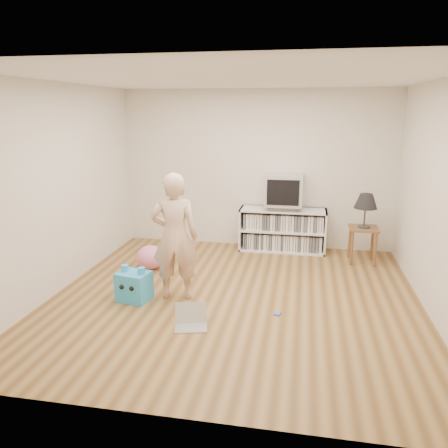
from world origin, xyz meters
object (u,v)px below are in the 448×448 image
object	(u,v)px
person	(175,237)
plush_pink	(150,257)
side_table	(363,236)
media_unit	(282,230)
laptop	(191,320)
table_lamp	(366,202)
crt_tv	(284,190)
plush_blue	(134,286)
dvd_deck	(283,207)

from	to	relation	value
person	plush_pink	world-z (taller)	person
side_table	media_unit	bearing A→B (deg)	162.59
laptop	table_lamp	bearing A→B (deg)	36.45
crt_tv	laptop	world-z (taller)	crt_tv
plush_blue	crt_tv	bearing A→B (deg)	65.86
laptop	side_table	bearing A→B (deg)	36.45
table_lamp	plush_blue	xyz separation A→B (m)	(-2.90, -1.94, -0.76)
table_lamp	plush_pink	bearing A→B (deg)	-164.42
side_table	plush_pink	distance (m)	3.21
media_unit	side_table	bearing A→B (deg)	-17.41
plush_blue	plush_pink	bearing A→B (deg)	111.23
side_table	plush_blue	distance (m)	3.50
side_table	plush_pink	bearing A→B (deg)	-164.42
side_table	person	xyz separation A→B (m)	(-2.42, -1.77, 0.37)
person	laptop	distance (m)	1.06
dvd_deck	plush_blue	world-z (taller)	dvd_deck
media_unit	plush_pink	bearing A→B (deg)	-146.08
dvd_deck	laptop	xyz separation A→B (m)	(-0.82, -2.83, -0.67)
table_lamp	person	bearing A→B (deg)	-143.85
crt_tv	person	size ratio (longest dim) A/B	0.38
person	plush_blue	bearing A→B (deg)	10.77
table_lamp	plush_pink	size ratio (longest dim) A/B	1.26
dvd_deck	laptop	distance (m)	3.02
person	laptop	xyz separation A→B (m)	(0.37, -0.69, -0.72)
table_lamp	plush_pink	world-z (taller)	table_lamp
media_unit	plush_blue	world-z (taller)	media_unit
person	laptop	world-z (taller)	person
media_unit	dvd_deck	bearing A→B (deg)	-90.00
dvd_deck	side_table	size ratio (longest dim) A/B	0.82
side_table	table_lamp	bearing A→B (deg)	0.00
crt_tv	plush_blue	world-z (taller)	crt_tv
side_table	person	distance (m)	3.02
crt_tv	side_table	size ratio (longest dim) A/B	1.09
media_unit	person	distance (m)	2.50
media_unit	laptop	distance (m)	2.97
side_table	plush_pink	xyz separation A→B (m)	(-3.08, -0.86, -0.24)
media_unit	laptop	bearing A→B (deg)	-106.06
side_table	table_lamp	world-z (taller)	table_lamp
plush_blue	dvd_deck	bearing A→B (deg)	65.90
dvd_deck	laptop	world-z (taller)	dvd_deck
media_unit	plush_pink	xyz separation A→B (m)	(-1.85, -1.25, -0.18)
plush_pink	media_unit	bearing A→B (deg)	33.92
plush_blue	laptop	bearing A→B (deg)	-19.56
side_table	table_lamp	distance (m)	0.53
table_lamp	laptop	size ratio (longest dim) A/B	1.30
side_table	laptop	xyz separation A→B (m)	(-2.05, -2.46, -0.35)
side_table	plush_blue	bearing A→B (deg)	-146.22
table_lamp	laptop	bearing A→B (deg)	-129.80
side_table	plush_blue	xyz separation A→B (m)	(-2.90, -1.94, -0.23)
media_unit	person	size ratio (longest dim) A/B	0.89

